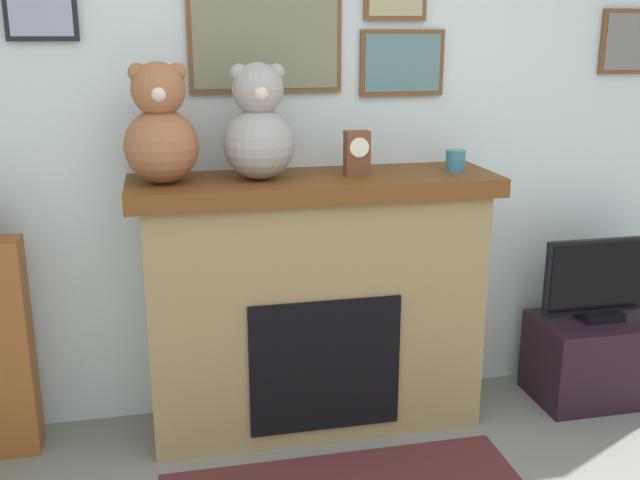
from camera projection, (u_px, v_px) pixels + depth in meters
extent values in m
cube|color=silver|center=(320.00, 138.00, 3.44)|extent=(5.20, 0.12, 2.60)
cube|color=brown|center=(266.00, 36.00, 3.19)|extent=(0.67, 0.02, 0.49)
cube|color=#6F6E54|center=(266.00, 36.00, 3.18)|extent=(0.63, 0.00, 0.45)
cube|color=brown|center=(634.00, 42.00, 3.56)|extent=(0.35, 0.02, 0.31)
cube|color=slate|center=(635.00, 42.00, 3.55)|extent=(0.31, 0.00, 0.27)
cube|color=brown|center=(402.00, 63.00, 3.35)|extent=(0.40, 0.02, 0.29)
cube|color=slate|center=(403.00, 63.00, 3.34)|extent=(0.36, 0.00, 0.25)
cube|color=#90794E|center=(315.00, 311.00, 3.36)|extent=(1.48, 0.45, 1.10)
cube|color=brown|center=(314.00, 185.00, 3.20)|extent=(1.60, 0.51, 0.08)
cube|color=black|center=(325.00, 366.00, 3.19)|extent=(0.67, 0.02, 0.60)
cube|color=black|center=(595.00, 358.00, 3.67)|extent=(0.61, 0.40, 0.42)
cube|color=black|center=(599.00, 315.00, 3.61)|extent=(0.20, 0.14, 0.04)
cube|color=black|center=(604.00, 275.00, 3.55)|extent=(0.62, 0.03, 0.37)
cube|color=black|center=(606.00, 277.00, 3.53)|extent=(0.58, 0.00, 0.33)
cylinder|color=teal|center=(455.00, 160.00, 3.28)|extent=(0.09, 0.09, 0.10)
cube|color=brown|center=(357.00, 153.00, 3.18)|extent=(0.11, 0.07, 0.19)
cylinder|color=white|center=(359.00, 147.00, 3.13)|extent=(0.08, 0.01, 0.08)
sphere|color=#965937|center=(162.00, 146.00, 2.99)|extent=(0.30, 0.30, 0.30)
sphere|color=#965937|center=(158.00, 89.00, 2.93)|extent=(0.22, 0.22, 0.22)
sphere|color=#965937|center=(137.00, 73.00, 2.90)|extent=(0.08, 0.08, 0.08)
sphere|color=#965937|center=(177.00, 72.00, 2.93)|extent=(0.08, 0.08, 0.08)
sphere|color=beige|center=(159.00, 94.00, 2.85)|extent=(0.07, 0.07, 0.07)
sphere|color=gray|center=(259.00, 144.00, 3.08)|extent=(0.30, 0.30, 0.30)
sphere|color=gray|center=(258.00, 89.00, 3.01)|extent=(0.22, 0.22, 0.22)
sphere|color=gray|center=(239.00, 73.00, 2.98)|extent=(0.08, 0.08, 0.08)
sphere|color=gray|center=(276.00, 73.00, 3.01)|extent=(0.08, 0.08, 0.08)
sphere|color=beige|center=(261.00, 93.00, 2.94)|extent=(0.06, 0.06, 0.06)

